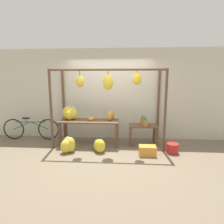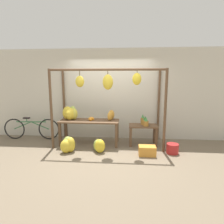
% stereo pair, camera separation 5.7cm
% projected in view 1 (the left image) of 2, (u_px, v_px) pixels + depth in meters
% --- Properties ---
extents(ground_plane, '(20.00, 20.00, 0.00)m').
position_uv_depth(ground_plane, '(106.00, 153.00, 4.78)').
color(ground_plane, '#756651').
extents(shop_wall_back, '(8.00, 0.08, 2.80)m').
position_uv_depth(shop_wall_back, '(110.00, 94.00, 5.89)').
color(shop_wall_back, beige).
rests_on(shop_wall_back, ground_plane).
extents(stall_awning, '(3.05, 1.17, 2.14)m').
position_uv_depth(stall_awning, '(108.00, 92.00, 4.97)').
color(stall_awning, brown).
rests_on(stall_awning, ground_plane).
extents(display_table_main, '(1.68, 0.62, 0.71)m').
position_uv_depth(display_table_main, '(89.00, 124.00, 5.37)').
color(display_table_main, brown).
rests_on(display_table_main, ground_plane).
extents(display_table_side, '(0.80, 0.48, 0.58)m').
position_uv_depth(display_table_side, '(143.00, 130.00, 5.36)').
color(display_table_side, brown).
rests_on(display_table_side, ground_plane).
extents(banana_pile_on_table, '(0.50, 0.44, 0.38)m').
position_uv_depth(banana_pile_on_table, '(70.00, 114.00, 5.44)').
color(banana_pile_on_table, gold).
rests_on(banana_pile_on_table, display_table_main).
extents(orange_pile, '(0.16, 0.18, 0.10)m').
position_uv_depth(orange_pile, '(91.00, 119.00, 5.34)').
color(orange_pile, orange).
rests_on(orange_pile, display_table_main).
extents(pineapple_cluster, '(0.21, 0.32, 0.31)m').
position_uv_depth(pineapple_cluster, '(144.00, 121.00, 5.31)').
color(pineapple_cluster, '#A3702D').
rests_on(pineapple_cluster, display_table_side).
extents(banana_pile_ground_left, '(0.42, 0.46, 0.40)m').
position_uv_depth(banana_pile_ground_left, '(68.00, 145.00, 4.83)').
color(banana_pile_ground_left, gold).
rests_on(banana_pile_ground_left, ground_plane).
extents(banana_pile_ground_right, '(0.39, 0.51, 0.35)m').
position_uv_depth(banana_pile_ground_right, '(99.00, 145.00, 4.91)').
color(banana_pile_ground_right, gold).
rests_on(banana_pile_ground_right, ground_plane).
extents(fruit_crate_white, '(0.42, 0.27, 0.24)m').
position_uv_depth(fruit_crate_white, '(147.00, 151.00, 4.64)').
color(fruit_crate_white, orange).
rests_on(fruit_crate_white, ground_plane).
extents(blue_bucket, '(0.30, 0.30, 0.25)m').
position_uv_depth(blue_bucket, '(173.00, 148.00, 4.78)').
color(blue_bucket, '#AD2323').
rests_on(blue_bucket, ground_plane).
extents(parked_bicycle, '(1.75, 0.13, 0.70)m').
position_uv_depth(parked_bicycle, '(31.00, 129.00, 5.85)').
color(parked_bicycle, black).
rests_on(parked_bicycle, ground_plane).
extents(papaya_pile, '(0.21, 0.33, 0.28)m').
position_uv_depth(papaya_pile, '(111.00, 115.00, 5.37)').
color(papaya_pile, gold).
rests_on(papaya_pile, display_table_main).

